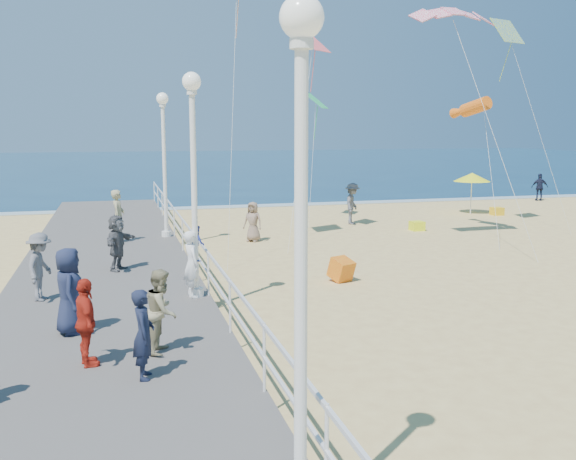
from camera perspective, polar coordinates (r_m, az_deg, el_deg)
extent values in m
plane|color=#E0C375|center=(17.37, 9.79, -5.88)|extent=(160.00, 160.00, 0.00)
cube|color=#0C2C4A|center=(80.63, -10.12, 5.77)|extent=(160.00, 90.00, 0.05)
cube|color=silver|center=(36.67, -3.81, 2.13)|extent=(160.00, 1.20, 0.04)
cube|color=#645F5A|center=(15.77, -15.94, -6.89)|extent=(5.00, 44.00, 0.40)
cube|color=white|center=(15.62, -7.13, -2.04)|extent=(0.05, 42.00, 0.06)
cube|color=white|center=(15.73, -7.09, -3.83)|extent=(0.05, 42.00, 0.04)
cylinder|color=white|center=(6.64, 1.15, -4.79)|extent=(0.14, 0.14, 4.70)
sphere|color=white|center=(6.54, 1.23, 18.40)|extent=(0.44, 0.44, 0.44)
cylinder|color=white|center=(15.79, -8.14, -5.48)|extent=(0.36, 0.36, 0.20)
cylinder|color=white|center=(15.38, -8.34, 3.03)|extent=(0.14, 0.14, 4.70)
sphere|color=white|center=(15.33, -8.57, 12.93)|extent=(0.44, 0.44, 0.44)
cylinder|color=white|center=(24.57, -10.75, -0.33)|extent=(0.36, 0.36, 0.20)
cylinder|color=white|center=(24.31, -10.92, 5.15)|extent=(0.14, 0.14, 4.70)
sphere|color=white|center=(24.28, -11.11, 11.40)|extent=(0.44, 0.44, 0.44)
imported|color=white|center=(15.57, -8.56, -3.02)|extent=(0.50, 0.66, 1.62)
imported|color=#2D3BAB|center=(15.65, -8.12, -1.16)|extent=(0.42, 0.49, 0.88)
imported|color=#161C31|center=(10.76, -12.72, -9.01)|extent=(0.40, 0.57, 1.49)
imported|color=#9B916B|center=(11.92, -11.14, -7.05)|extent=(0.78, 0.89, 1.53)
imported|color=slate|center=(16.19, -21.18, -3.06)|extent=(0.85, 1.17, 1.62)
imported|color=red|center=(11.54, -17.52, -7.85)|extent=(0.55, 0.96, 1.53)
imported|color=#1B223D|center=(13.39, -18.88, -5.15)|extent=(0.60, 0.87, 1.73)
imported|color=#505155|center=(18.94, -14.93, -1.08)|extent=(1.11, 1.54, 1.61)
imported|color=tan|center=(23.62, -14.85, 1.21)|extent=(0.58, 0.76, 1.87)
imported|color=#57575C|center=(29.96, 5.74, 2.35)|extent=(1.28, 1.43, 1.93)
imported|color=#191E37|center=(42.44, 21.47, 3.56)|extent=(1.07, 0.73, 1.68)
imported|color=#846C5B|center=(25.29, -3.14, 0.74)|extent=(0.92, 0.87, 1.58)
cube|color=red|center=(18.80, 4.76, -3.70)|extent=(0.79, 0.87, 0.74)
cylinder|color=white|center=(34.84, 15.96, 2.88)|extent=(0.05, 0.05, 1.80)
cone|color=yellow|center=(34.75, 16.04, 4.54)|extent=(1.90, 1.90, 0.45)
cube|color=#F0FF1A|center=(28.63, 11.39, 0.36)|extent=(0.55, 0.55, 0.40)
cube|color=yellow|center=(34.73, 18.07, 1.60)|extent=(0.55, 0.55, 0.40)
cylinder|color=orange|center=(28.15, 16.33, 10.46)|extent=(0.97, 2.45, 1.03)
cube|color=#FE5D66|center=(26.64, 2.24, 16.36)|extent=(1.57, 1.54, 0.80)
cube|color=blue|center=(30.06, 18.92, 16.39)|extent=(1.56, 1.26, 1.08)
cube|color=#2AC76C|center=(31.00, 2.49, 11.43)|extent=(1.44, 1.51, 0.75)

